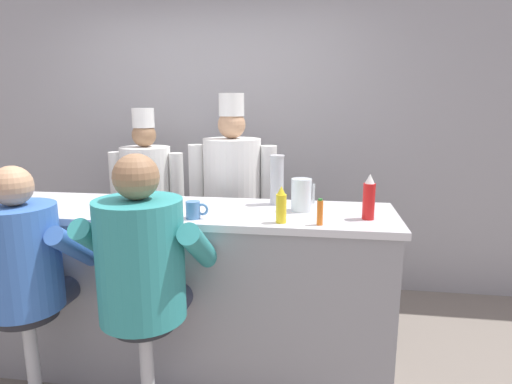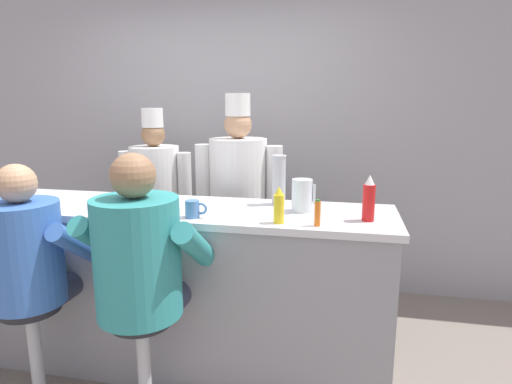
{
  "view_description": "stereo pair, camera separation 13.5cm",
  "coord_description": "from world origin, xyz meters",
  "px_view_note": "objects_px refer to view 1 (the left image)",
  "views": [
    {
      "loc": [
        0.97,
        -2.07,
        1.65
      ],
      "look_at": [
        0.62,
        0.3,
        1.16
      ],
      "focal_mm": 30.0,
      "sensor_mm": 36.0,
      "label": 1
    },
    {
      "loc": [
        1.11,
        -2.05,
        1.65
      ],
      "look_at": [
        0.62,
        0.3,
        1.16
      ],
      "focal_mm": 30.0,
      "sensor_mm": 36.0,
      "label": 2
    }
  ],
  "objects_px": {
    "cup_stack_steel": "(277,180)",
    "diner_seated_blue": "(26,264)",
    "diner_seated_teal": "(144,264)",
    "cook_in_whites_near": "(147,198)",
    "water_pitcher_clear": "(302,195)",
    "ketchup_bottle_red": "(369,198)",
    "mustard_bottle_yellow": "(281,206)",
    "cereal_bowl": "(2,207)",
    "breakfast_plate": "(152,207)",
    "cook_in_whites_far": "(232,198)",
    "hot_sauce_bottle_orange": "(320,212)",
    "coffee_mug_blue": "(194,210)"
  },
  "relations": [
    {
      "from": "coffee_mug_blue",
      "to": "diner_seated_teal",
      "type": "bearing_deg",
      "value": -120.34
    },
    {
      "from": "cook_in_whites_near",
      "to": "cook_in_whites_far",
      "type": "height_order",
      "value": "cook_in_whites_far"
    },
    {
      "from": "coffee_mug_blue",
      "to": "cook_in_whites_far",
      "type": "xyz_separation_m",
      "value": [
        0.02,
        0.94,
        -0.14
      ]
    },
    {
      "from": "mustard_bottle_yellow",
      "to": "coffee_mug_blue",
      "type": "bearing_deg",
      "value": 178.46
    },
    {
      "from": "hot_sauce_bottle_orange",
      "to": "breakfast_plate",
      "type": "relative_size",
      "value": 0.56
    },
    {
      "from": "water_pitcher_clear",
      "to": "diner_seated_teal",
      "type": "relative_size",
      "value": 0.13
    },
    {
      "from": "cereal_bowl",
      "to": "cup_stack_steel",
      "type": "bearing_deg",
      "value": 14.97
    },
    {
      "from": "hot_sauce_bottle_orange",
      "to": "cook_in_whites_near",
      "type": "bearing_deg",
      "value": 141.31
    },
    {
      "from": "diner_seated_teal",
      "to": "cook_in_whites_near",
      "type": "xyz_separation_m",
      "value": [
        -0.56,
        1.4,
        0.02
      ]
    },
    {
      "from": "cook_in_whites_near",
      "to": "cook_in_whites_far",
      "type": "bearing_deg",
      "value": -11.97
    },
    {
      "from": "diner_seated_blue",
      "to": "breakfast_plate",
      "type": "bearing_deg",
      "value": 42.74
    },
    {
      "from": "ketchup_bottle_red",
      "to": "cook_in_whites_far",
      "type": "distance_m",
      "value": 1.25
    },
    {
      "from": "cook_in_whites_far",
      "to": "ketchup_bottle_red",
      "type": "bearing_deg",
      "value": -41.65
    },
    {
      "from": "coffee_mug_blue",
      "to": "cup_stack_steel",
      "type": "height_order",
      "value": "cup_stack_steel"
    },
    {
      "from": "diner_seated_teal",
      "to": "cook_in_whites_near",
      "type": "relative_size",
      "value": 0.88
    },
    {
      "from": "cup_stack_steel",
      "to": "cook_in_whites_near",
      "type": "xyz_separation_m",
      "value": [
        -1.15,
        0.7,
        -0.3
      ]
    },
    {
      "from": "hot_sauce_bottle_orange",
      "to": "cereal_bowl",
      "type": "relative_size",
      "value": 0.9
    },
    {
      "from": "coffee_mug_blue",
      "to": "hot_sauce_bottle_orange",
      "type": "bearing_deg",
      "value": -2.38
    },
    {
      "from": "mustard_bottle_yellow",
      "to": "cereal_bowl",
      "type": "distance_m",
      "value": 1.63
    },
    {
      "from": "breakfast_plate",
      "to": "cook_in_whites_far",
      "type": "xyz_separation_m",
      "value": [
        0.33,
        0.77,
        -0.1
      ]
    },
    {
      "from": "ketchup_bottle_red",
      "to": "coffee_mug_blue",
      "type": "distance_m",
      "value": 0.95
    },
    {
      "from": "ketchup_bottle_red",
      "to": "cook_in_whites_far",
      "type": "relative_size",
      "value": 0.14
    },
    {
      "from": "water_pitcher_clear",
      "to": "ketchup_bottle_red",
      "type": "bearing_deg",
      "value": -19.7
    },
    {
      "from": "ketchup_bottle_red",
      "to": "water_pitcher_clear",
      "type": "xyz_separation_m",
      "value": [
        -0.37,
        0.13,
        -0.02
      ]
    },
    {
      "from": "mustard_bottle_yellow",
      "to": "coffee_mug_blue",
      "type": "distance_m",
      "value": 0.48
    },
    {
      "from": "ketchup_bottle_red",
      "to": "water_pitcher_clear",
      "type": "relative_size",
      "value": 1.31
    },
    {
      "from": "mustard_bottle_yellow",
      "to": "cook_in_whites_far",
      "type": "height_order",
      "value": "cook_in_whites_far"
    },
    {
      "from": "ketchup_bottle_red",
      "to": "coffee_mug_blue",
      "type": "xyz_separation_m",
      "value": [
        -0.94,
        -0.13,
        -0.07
      ]
    },
    {
      "from": "ketchup_bottle_red",
      "to": "diner_seated_teal",
      "type": "xyz_separation_m",
      "value": [
        -1.11,
        -0.42,
        -0.28
      ]
    },
    {
      "from": "cup_stack_steel",
      "to": "diner_seated_teal",
      "type": "relative_size",
      "value": 0.22
    },
    {
      "from": "cup_stack_steel",
      "to": "diner_seated_blue",
      "type": "xyz_separation_m",
      "value": [
        -1.23,
        -0.71,
        -0.35
      ]
    },
    {
      "from": "cup_stack_steel",
      "to": "hot_sauce_bottle_orange",
      "type": "bearing_deg",
      "value": -58.53
    },
    {
      "from": "diner_seated_blue",
      "to": "diner_seated_teal",
      "type": "relative_size",
      "value": 0.95
    },
    {
      "from": "ketchup_bottle_red",
      "to": "cook_in_whites_near",
      "type": "distance_m",
      "value": 1.95
    },
    {
      "from": "breakfast_plate",
      "to": "diner_seated_blue",
      "type": "bearing_deg",
      "value": -137.26
    },
    {
      "from": "ketchup_bottle_red",
      "to": "breakfast_plate",
      "type": "bearing_deg",
      "value": 177.98
    },
    {
      "from": "breakfast_plate",
      "to": "cook_in_whites_near",
      "type": "xyz_separation_m",
      "value": [
        -0.42,
        0.93,
        -0.16
      ]
    },
    {
      "from": "cereal_bowl",
      "to": "diner_seated_blue",
      "type": "distance_m",
      "value": 0.49
    },
    {
      "from": "ketchup_bottle_red",
      "to": "diner_seated_blue",
      "type": "bearing_deg",
      "value": -166.4
    },
    {
      "from": "water_pitcher_clear",
      "to": "cup_stack_steel",
      "type": "xyz_separation_m",
      "value": [
        -0.16,
        0.15,
        0.06
      ]
    },
    {
      "from": "ketchup_bottle_red",
      "to": "cereal_bowl",
      "type": "relative_size",
      "value": 1.62
    },
    {
      "from": "ketchup_bottle_red",
      "to": "diner_seated_teal",
      "type": "bearing_deg",
      "value": -159.26
    },
    {
      "from": "breakfast_plate",
      "to": "cook_in_whites_near",
      "type": "distance_m",
      "value": 1.04
    },
    {
      "from": "mustard_bottle_yellow",
      "to": "cook_in_whites_near",
      "type": "distance_m",
      "value": 1.66
    },
    {
      "from": "breakfast_plate",
      "to": "cup_stack_steel",
      "type": "relative_size",
      "value": 0.8
    },
    {
      "from": "breakfast_plate",
      "to": "diner_seated_teal",
      "type": "bearing_deg",
      "value": -73.67
    },
    {
      "from": "water_pitcher_clear",
      "to": "diner_seated_blue",
      "type": "height_order",
      "value": "diner_seated_blue"
    },
    {
      "from": "mustard_bottle_yellow",
      "to": "cook_in_whites_far",
      "type": "relative_size",
      "value": 0.11
    },
    {
      "from": "breakfast_plate",
      "to": "coffee_mug_blue",
      "type": "height_order",
      "value": "coffee_mug_blue"
    },
    {
      "from": "water_pitcher_clear",
      "to": "breakfast_plate",
      "type": "relative_size",
      "value": 0.77
    }
  ]
}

